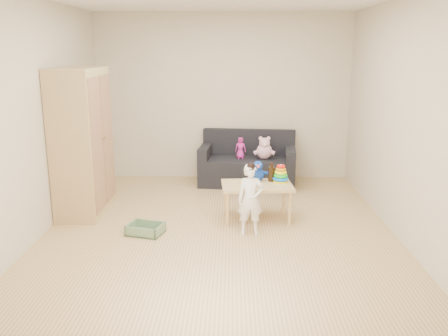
{
  "coord_description": "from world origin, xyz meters",
  "views": [
    {
      "loc": [
        0.15,
        -5.29,
        2.05
      ],
      "look_at": [
        0.05,
        0.25,
        0.65
      ],
      "focal_mm": 38.0,
      "sensor_mm": 36.0,
      "label": 1
    }
  ],
  "objects_px": {
    "play_table": "(257,202)",
    "toddler": "(250,200)",
    "sofa": "(247,171)",
    "wardrobe": "(82,142)"
  },
  "relations": [
    {
      "from": "wardrobe",
      "to": "play_table",
      "type": "bearing_deg",
      "value": -6.88
    },
    {
      "from": "play_table",
      "to": "wardrobe",
      "type": "bearing_deg",
      "value": 173.12
    },
    {
      "from": "sofa",
      "to": "toddler",
      "type": "height_order",
      "value": "toddler"
    },
    {
      "from": "play_table",
      "to": "toddler",
      "type": "xyz_separation_m",
      "value": [
        -0.1,
        -0.47,
        0.17
      ]
    },
    {
      "from": "toddler",
      "to": "sofa",
      "type": "bearing_deg",
      "value": 84.67
    },
    {
      "from": "wardrobe",
      "to": "play_table",
      "type": "relative_size",
      "value": 2.15
    },
    {
      "from": "sofa",
      "to": "toddler",
      "type": "distance_m",
      "value": 2.05
    },
    {
      "from": "play_table",
      "to": "toddler",
      "type": "relative_size",
      "value": 1.08
    },
    {
      "from": "sofa",
      "to": "play_table",
      "type": "xyz_separation_m",
      "value": [
        0.07,
        -1.58,
        0.02
      ]
    },
    {
      "from": "play_table",
      "to": "toddler",
      "type": "distance_m",
      "value": 0.51
    }
  ]
}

